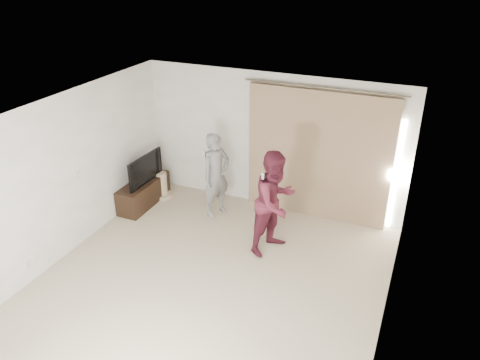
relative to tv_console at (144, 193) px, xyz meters
name	(u,v)px	position (x,y,z in m)	size (l,w,h in m)	color
floor	(207,287)	(2.27, -1.78, -0.24)	(5.50, 5.50, 0.00)	beige
wall_back	(272,142)	(2.27, 0.97, 1.06)	(5.00, 0.04, 2.60)	white
wall_left	(60,179)	(-0.23, -1.78, 1.06)	(0.04, 5.50, 2.60)	white
ceiling	(200,121)	(2.27, -1.78, 2.36)	(5.00, 5.50, 0.01)	white
curtain	(318,156)	(3.18, 0.90, 0.96)	(2.80, 0.11, 2.46)	tan
tv_console	(144,193)	(0.00, 0.00, 0.00)	(0.44, 1.26, 0.48)	black
tv	(141,168)	(0.00, 0.00, 0.52)	(0.98, 0.13, 0.56)	black
scratching_post	(162,187)	(0.17, 0.39, -0.03)	(0.40, 0.40, 0.53)	#C6B088
person_man	(216,175)	(1.48, 0.22, 0.56)	(0.59, 0.69, 1.61)	slate
person_woman	(275,202)	(2.84, -0.44, 0.63)	(0.95, 1.04, 1.75)	#581C2B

